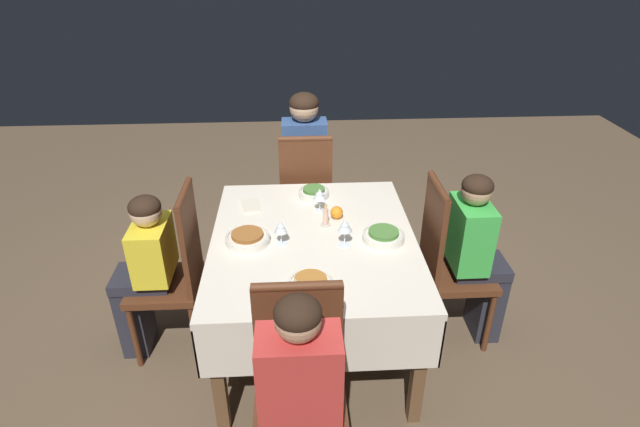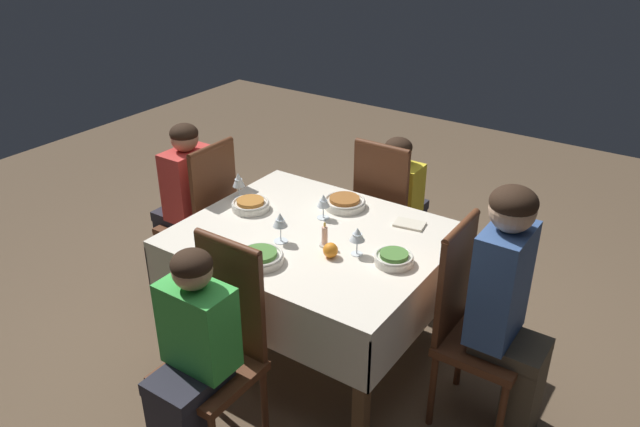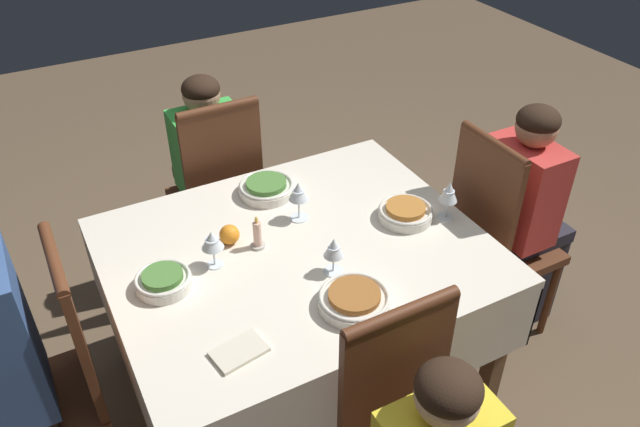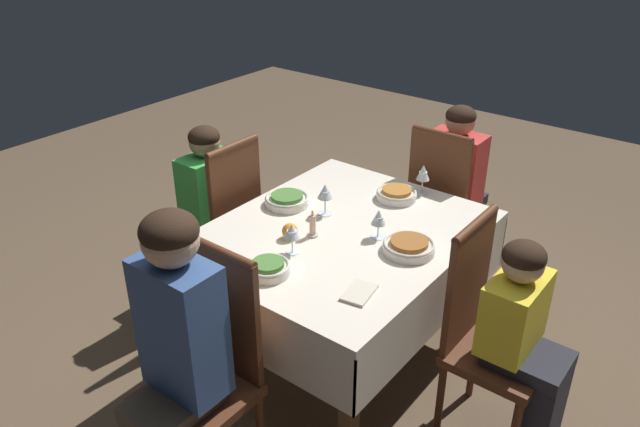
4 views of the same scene
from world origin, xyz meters
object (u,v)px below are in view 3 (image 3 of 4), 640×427
object	(u,v)px
chair_east	(57,378)
chair_south	(219,190)
bowl_west	(405,212)
bowl_east	(163,280)
chair_west	(495,234)
orange_fruit	(229,235)
wine_glass_east	(212,241)
candle_centerpiece	(257,236)
wine_glass_south	(298,193)
wine_glass_west	(449,193)
person_child_red	(527,212)
napkin_red_folded	(239,351)
dining_table	(298,268)
person_child_green	(206,166)
wine_glass_north	(334,249)
bowl_south	(266,188)
bowl_north	(354,299)

from	to	relation	value
chair_east	chair_south	distance (m)	1.12
bowl_west	bowl_east	bearing A→B (deg)	-3.52
chair_south	chair_west	bearing A→B (deg)	136.42
chair_east	chair_south	size ratio (longest dim) A/B	1.00
bowl_east	orange_fruit	distance (m)	0.30
chair_east	wine_glass_east	distance (m)	0.64
chair_east	wine_glass_east	size ratio (longest dim) A/B	7.09
candle_centerpiece	orange_fruit	bearing A→B (deg)	-40.94
chair_east	bowl_east	distance (m)	0.44
chair_east	chair_west	xyz separation A→B (m)	(-1.70, 0.08, 0.00)
wine_glass_south	wine_glass_east	bearing A→B (deg)	15.97
bowl_east	bowl_west	size ratio (longest dim) A/B	0.90
wine_glass_west	chair_west	bearing A→B (deg)	-178.91
person_child_red	napkin_red_folded	bearing A→B (deg)	100.60
wine_glass_west	candle_centerpiece	size ratio (longest dim) A/B	1.21
dining_table	wine_glass_west	xyz separation A→B (m)	(-0.57, 0.10, 0.20)
chair_west	bowl_west	bearing A→B (deg)	81.70
wine_glass_west	person_child_green	bearing A→B (deg)	-59.38
wine_glass_north	napkin_red_folded	size ratio (longest dim) A/B	0.82
bowl_south	dining_table	bearing A→B (deg)	82.61
chair_south	napkin_red_folded	world-z (taller)	chair_south
chair_south	person_child_red	world-z (taller)	person_child_red
person_child_green	bowl_north	world-z (taller)	person_child_green
chair_south	bowl_south	world-z (taller)	chair_south
chair_south	napkin_red_folded	size ratio (longest dim) A/B	5.97
wine_glass_west	napkin_red_folded	world-z (taller)	wine_glass_west
bowl_west	wine_glass_north	distance (m)	0.41
wine_glass_south	orange_fruit	bearing A→B (deg)	3.36
chair_east	wine_glass_west	distance (m)	1.45
wine_glass_east	bowl_south	bearing A→B (deg)	-136.69
person_child_red	bowl_east	size ratio (longest dim) A/B	5.96
person_child_green	bowl_north	size ratio (longest dim) A/B	4.59
wine_glass_west	bowl_south	bearing A→B (deg)	-41.34
chair_east	bowl_south	world-z (taller)	chair_east
dining_table	chair_west	xyz separation A→B (m)	(-0.85, 0.09, -0.10)
person_child_green	orange_fruit	bearing A→B (deg)	77.63
person_child_green	candle_centerpiece	bearing A→B (deg)	83.82
wine_glass_west	candle_centerpiece	bearing A→B (deg)	-13.88
wine_glass_west	orange_fruit	size ratio (longest dim) A/B	2.21
person_child_red	bowl_east	distance (m)	1.49
bowl_east	wine_glass_south	distance (m)	0.57
chair_west	chair_east	bearing A→B (deg)	87.40
dining_table	person_child_red	bearing A→B (deg)	174.77
bowl_south	wine_glass_south	size ratio (longest dim) A/B	1.39
wine_glass_south	wine_glass_west	bearing A→B (deg)	152.34
person_child_green	wine_glass_east	size ratio (longest dim) A/B	7.38
person_child_green	bowl_south	size ratio (longest dim) A/B	4.77
chair_west	napkin_red_folded	size ratio (longest dim) A/B	5.97
bowl_west	orange_fruit	world-z (taller)	orange_fruit
wine_glass_north	orange_fruit	bearing A→B (deg)	-51.16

